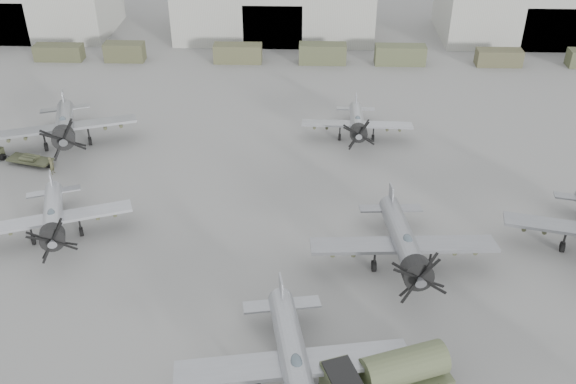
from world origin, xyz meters
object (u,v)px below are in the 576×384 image
(aircraft_near_1, at_px, (295,364))
(ground_crew, at_px, (52,165))
(aircraft_mid_1, at_px, (53,217))
(aircraft_far_1, at_px, (357,123))
(aircraft_far_0, at_px, (64,125))
(fuel_tanker, at_px, (386,373))
(aircraft_mid_2, at_px, (405,244))
(tug_trailer, at_px, (6,155))

(aircraft_near_1, xyz_separation_m, ground_crew, (-23.40, 25.18, -1.69))
(ground_crew, bearing_deg, aircraft_mid_1, -148.93)
(aircraft_mid_1, xyz_separation_m, ground_crew, (-4.00, 10.37, -1.35))
(aircraft_far_1, bearing_deg, aircraft_far_0, -173.27)
(aircraft_far_1, bearing_deg, fuel_tanker, -88.51)
(aircraft_far_1, relative_size, fuel_tanker, 1.38)
(ground_crew, bearing_deg, fuel_tanker, -120.89)
(aircraft_near_1, xyz_separation_m, aircraft_mid_2, (7.78, 11.87, -0.04))
(tug_trailer, bearing_deg, aircraft_mid_2, -8.39)
(aircraft_mid_2, xyz_separation_m, tug_trailer, (-36.55, 15.61, -1.96))
(aircraft_mid_1, bearing_deg, aircraft_near_1, -57.54)
(aircraft_mid_2, bearing_deg, ground_crew, 153.41)
(aircraft_mid_1, height_order, tug_trailer, aircraft_mid_1)
(ground_crew, bearing_deg, aircraft_far_1, -65.36)
(aircraft_mid_1, distance_m, aircraft_mid_2, 27.34)
(aircraft_mid_1, bearing_deg, fuel_tanker, -50.56)
(aircraft_mid_2, relative_size, fuel_tanker, 1.70)
(aircraft_far_1, relative_size, ground_crew, 6.44)
(aircraft_far_1, distance_m, ground_crew, 29.92)
(aircraft_far_1, xyz_separation_m, tug_trailer, (-34.29, -5.26, -1.49))
(aircraft_far_0, height_order, tug_trailer, aircraft_far_0)
(aircraft_mid_1, height_order, aircraft_mid_2, aircraft_mid_2)
(aircraft_far_0, xyz_separation_m, tug_trailer, (-5.21, -2.70, -1.99))
(tug_trailer, distance_m, ground_crew, 5.85)
(ground_crew, bearing_deg, tug_trailer, 76.62)
(aircraft_mid_2, relative_size, aircraft_far_0, 0.99)
(aircraft_near_1, distance_m, ground_crew, 34.41)
(aircraft_mid_2, xyz_separation_m, ground_crew, (-31.19, 13.30, -1.65))
(aircraft_mid_2, distance_m, aircraft_far_1, 21.01)
(tug_trailer, bearing_deg, aircraft_far_0, 42.18)
(fuel_tanker, xyz_separation_m, ground_crew, (-28.80, 24.91, -0.84))
(fuel_tanker, bearing_deg, tug_trailer, 121.30)
(aircraft_mid_1, distance_m, fuel_tanker, 28.75)
(aircraft_near_1, distance_m, aircraft_far_1, 33.22)
(aircraft_mid_1, distance_m, aircraft_far_0, 15.94)
(aircraft_mid_1, xyz_separation_m, aircraft_far_1, (24.92, 17.94, -0.16))
(aircraft_far_0, distance_m, ground_crew, 5.30)
(aircraft_mid_2, height_order, aircraft_far_0, aircraft_far_0)
(tug_trailer, bearing_deg, aircraft_far_1, 23.47)
(aircraft_mid_2, height_order, aircraft_far_1, aircraft_mid_2)
(aircraft_far_0, bearing_deg, aircraft_mid_1, -93.90)
(aircraft_mid_2, height_order, fuel_tanker, aircraft_mid_2)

